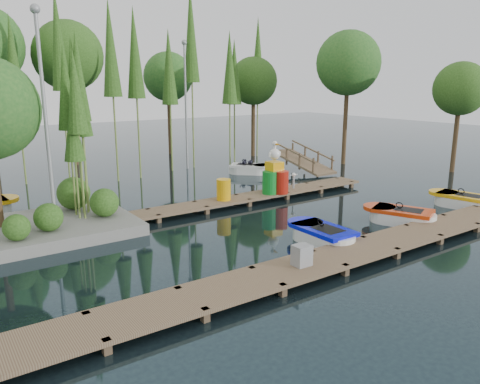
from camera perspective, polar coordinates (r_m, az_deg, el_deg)
ground_plane at (r=16.56m, az=-0.44°, el=-4.26°), size 90.00×90.00×0.00m
near_dock at (r=13.21m, az=10.72°, el=-8.09°), size 18.00×1.50×0.50m
far_dock at (r=19.03m, az=-2.19°, el=-1.20°), size 15.00×1.20×0.50m
island at (r=16.64m, az=-25.70°, el=5.73°), size 6.20×4.20×6.75m
tree_screen at (r=24.63m, az=-19.23°, el=15.22°), size 34.42×18.53×10.31m
lamp_island at (r=15.92m, az=-22.75°, el=9.63°), size 0.30×0.30×7.25m
lamp_rear at (r=27.28m, az=-6.65°, el=11.70°), size 0.30×0.30×7.25m
ramp at (r=26.85m, az=7.67°, el=3.77°), size 1.50×3.94×1.49m
boat_blue at (r=15.06m, az=9.95°, el=-5.29°), size 1.16×2.56×0.86m
boat_red at (r=17.85m, az=19.03°, el=-2.86°), size 2.11×2.83×0.87m
boat_yellow_near at (r=21.08m, az=25.47°, el=-1.02°), size 1.64×2.74×0.86m
boat_white_far at (r=25.99m, az=1.12°, el=2.83°), size 2.50×2.50×1.16m
utility_cabinet at (r=12.44m, az=7.54°, el=-7.65°), size 0.46×0.38×0.56m
yellow_barrel at (r=18.95m, az=-2.01°, el=0.30°), size 0.58×0.58×0.86m
drum_cluster at (r=20.25m, az=4.37°, el=1.77°), size 1.30×1.19×2.24m
seagull_post at (r=21.14m, az=6.56°, el=1.72°), size 0.44×0.24×0.71m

